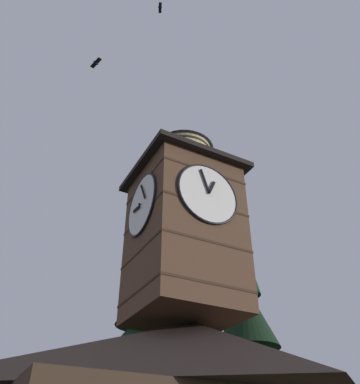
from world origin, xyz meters
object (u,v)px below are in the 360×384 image
object	(u,v)px
clock_tower	(184,224)
flying_bird_high	(160,7)
pine_tree_aside	(252,381)
flying_bird_low	(96,63)
moon	(209,317)

from	to	relation	value
clock_tower	flying_bird_high	size ratio (longest dim) A/B	16.47
pine_tree_aside	flying_bird_low	world-z (taller)	flying_bird_low
pine_tree_aside	flying_bird_low	xyz separation A→B (m)	(11.14, 4.73, 12.42)
clock_tower	pine_tree_aside	size ratio (longest dim) A/B	0.67
clock_tower	moon	xyz separation A→B (m)	(-17.27, -25.65, 5.41)
flying_bird_low	moon	bearing A→B (deg)	-130.43
pine_tree_aside	moon	xyz separation A→B (m)	(-11.15, -21.42, 10.60)
moon	clock_tower	bearing A→B (deg)	56.05
flying_bird_high	flying_bird_low	world-z (taller)	flying_bird_high
clock_tower	pine_tree_aside	world-z (taller)	clock_tower
moon	flying_bird_high	xyz separation A→B (m)	(20.08, 28.43, 4.91)
flying_bird_low	clock_tower	bearing A→B (deg)	-174.20
flying_bird_high	flying_bird_low	xyz separation A→B (m)	(2.21, -2.27, -3.09)
pine_tree_aside	moon	bearing A→B (deg)	-117.49
pine_tree_aside	moon	size ratio (longest dim) A/B	5.95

